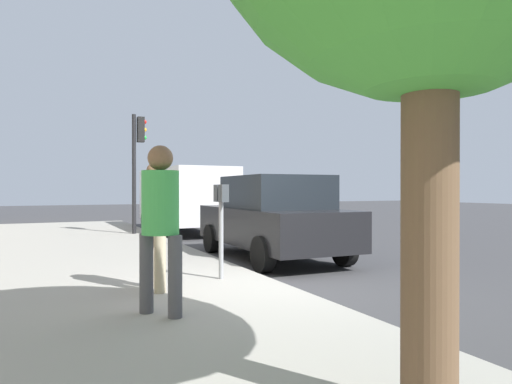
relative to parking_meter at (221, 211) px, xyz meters
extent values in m
plane|color=#38383A|center=(-0.40, -0.70, -1.17)|extent=(80.00, 80.00, 0.00)
cube|color=gray|center=(-0.40, 2.30, -1.09)|extent=(28.00, 6.00, 0.15)
cylinder|color=gray|center=(0.00, 0.00, -0.44)|extent=(0.07, 0.07, 1.15)
cube|color=#383D42|center=(-0.10, 0.00, 0.26)|extent=(0.16, 0.11, 0.26)
cube|color=#383D42|center=(0.10, 0.00, 0.26)|extent=(0.16, 0.11, 0.26)
cube|color=#268C33|center=(-0.10, -0.06, 0.28)|extent=(0.10, 0.01, 0.10)
cube|color=#268C33|center=(0.10, -0.06, 0.28)|extent=(0.10, 0.01, 0.10)
cylinder|color=tan|center=(-0.15, 1.06, -0.61)|extent=(0.15, 0.15, 0.81)
cylinder|color=tan|center=(-0.52, 1.05, -0.61)|extent=(0.15, 0.15, 0.81)
cylinder|color=#D85933|center=(-0.33, 1.05, 0.11)|extent=(0.37, 0.37, 0.64)
sphere|color=brown|center=(-0.33, 1.05, 0.56)|extent=(0.25, 0.25, 0.25)
cylinder|color=#47474C|center=(-1.39, 1.40, -0.59)|extent=(0.15, 0.15, 0.86)
cylinder|color=#47474C|center=(-1.71, 1.17, -0.59)|extent=(0.15, 0.15, 0.86)
cylinder|color=green|center=(-1.55, 1.29, 0.18)|extent=(0.39, 0.39, 0.68)
sphere|color=brown|center=(-1.55, 1.29, 0.66)|extent=(0.27, 0.27, 0.27)
cube|color=black|center=(2.30, -2.05, -0.46)|extent=(4.44, 1.95, 0.76)
cube|color=black|center=(2.10, -2.04, 0.26)|extent=(2.24, 1.75, 0.68)
cylinder|color=black|center=(3.75, -1.21, -0.84)|extent=(0.67, 0.24, 0.66)
cylinder|color=black|center=(3.71, -2.95, -0.84)|extent=(0.67, 0.24, 0.66)
cylinder|color=black|center=(0.89, -1.14, -0.84)|extent=(0.67, 0.24, 0.66)
cylinder|color=black|center=(0.85, -2.88, -0.84)|extent=(0.67, 0.24, 0.66)
cube|color=silver|center=(8.75, -2.05, 0.11)|extent=(5.23, 2.08, 1.80)
cylinder|color=black|center=(10.43, -1.07, -0.79)|extent=(0.76, 0.23, 0.76)
cylinder|color=black|center=(10.46, -2.97, -0.79)|extent=(0.76, 0.23, 0.76)
cylinder|color=black|center=(7.05, -1.12, -0.79)|extent=(0.76, 0.23, 0.76)
cylinder|color=black|center=(7.08, -3.02, -0.79)|extent=(0.76, 0.23, 0.76)
cylinder|color=brown|center=(-4.40, 0.41, 0.20)|extent=(0.32, 0.32, 2.43)
cylinder|color=black|center=(7.59, -0.11, 0.78)|extent=(0.12, 0.12, 3.60)
cube|color=black|center=(7.59, -0.31, 2.13)|extent=(0.24, 0.20, 0.76)
sphere|color=red|center=(7.59, -0.42, 2.37)|extent=(0.14, 0.14, 0.14)
sphere|color=orange|center=(7.59, -0.42, 2.13)|extent=(0.14, 0.14, 0.14)
sphere|color=green|center=(7.59, -0.42, 1.89)|extent=(0.14, 0.14, 0.14)
camera|label=1|loc=(-6.33, 2.44, 0.32)|focal=31.81mm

